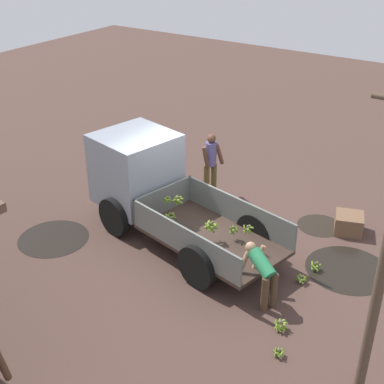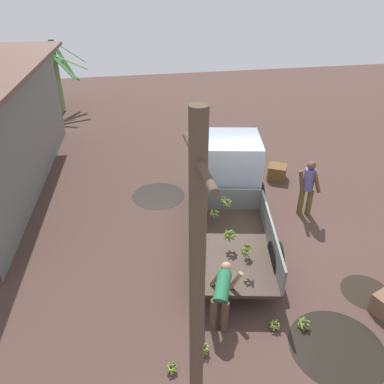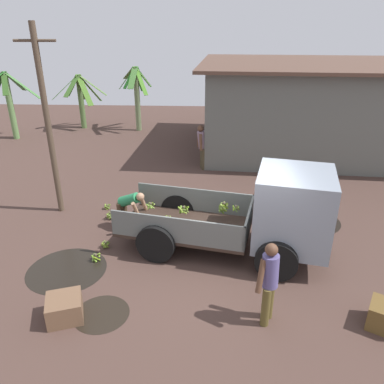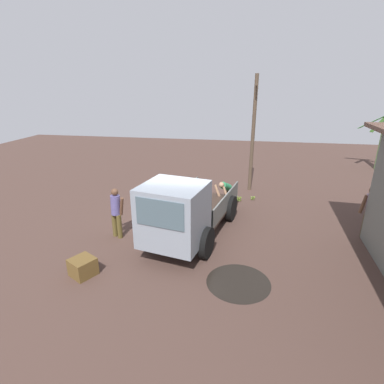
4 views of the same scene
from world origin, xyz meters
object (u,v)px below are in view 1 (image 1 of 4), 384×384
Objects in this scene: banana_bunch_on_ground_1 at (316,266)px; person_worker_loading at (262,271)px; banana_bunch_on_ground_2 at (280,325)px; cargo_truck at (149,181)px; person_foreground_visitor at (211,161)px; wooden_crate_0 at (349,223)px; banana_bunch_on_ground_3 at (279,352)px; banana_bunch_on_ground_0 at (301,279)px; wooden_crate_1 at (148,164)px.

person_worker_loading is at bearing 71.69° from banana_bunch_on_ground_1.
banana_bunch_on_ground_2 is (-0.17, 2.05, 0.01)m from banana_bunch_on_ground_1.
cargo_truck is 4.17m from banana_bunch_on_ground_1.
person_foreground_visitor is 4.56m from person_worker_loading.
banana_bunch_on_ground_2 is (-4.19, 1.63, -1.01)m from cargo_truck.
wooden_crate_0 is (-4.07, -2.28, -0.91)m from cargo_truck.
person_foreground_visitor is at bearing -46.92° from banana_bunch_on_ground_3.
banana_bunch_on_ground_3 is at bearing 103.41° from banana_bunch_on_ground_0.
banana_bunch_on_ground_1 reaches higher than banana_bunch_on_ground_3.
banana_bunch_on_ground_3 is (-4.10, 4.39, -0.82)m from person_foreground_visitor.
person_foreground_visitor is 1.46× the size of person_worker_loading.
wooden_crate_1 is at bearing -39.01° from cargo_truck.
wooden_crate_0 reaches higher than banana_bunch_on_ground_3.
banana_bunch_on_ground_0 is 0.89× the size of banana_bunch_on_ground_2.
wooden_crate_0 is at bearing 26.82° from person_foreground_visitor.
wooden_crate_0 is (0.12, -3.90, 0.10)m from banana_bunch_on_ground_2.
person_worker_loading is at bearing 174.55° from cargo_truck.
person_foreground_visitor reaches higher than banana_bunch_on_ground_2.
person_worker_loading is 1.57m from banana_bunch_on_ground_3.
wooden_crate_0 reaches higher than banana_bunch_on_ground_0.
wooden_crate_1 reaches higher than banana_bunch_on_ground_3.
wooden_crate_1 is (5.74, -2.37, 0.13)m from banana_bunch_on_ground_0.
cargo_truck is 25.79× the size of banana_bunch_on_ground_3.
wooden_crate_0 reaches higher than banana_bunch_on_ground_2.
wooden_crate_0 is 1.11× the size of wooden_crate_1.
banana_bunch_on_ground_2 is 0.44× the size of wooden_crate_1.
person_worker_loading is 4.46× the size of banana_bunch_on_ground_2.
banana_bunch_on_ground_3 is at bearing 94.77° from wooden_crate_0.
banana_bunch_on_ground_2 is at bearing 170.85° from cargo_truck.
wooden_crate_1 reaches higher than banana_bunch_on_ground_1.
banana_bunch_on_ground_2 is at bearing 147.25° from wooden_crate_1.
cargo_truck is at bearing 29.24° from wooden_crate_0.
cargo_truck is 20.09× the size of banana_bunch_on_ground_2.
banana_bunch_on_ground_0 is 0.93× the size of banana_bunch_on_ground_1.
wooden_crate_0 is at bearing -74.64° from person_worker_loading.
person_foreground_visitor is at bearing 178.43° from wooden_crate_1.
banana_bunch_on_ground_3 is (-0.50, 2.08, -0.01)m from banana_bunch_on_ground_0.
banana_bunch_on_ground_2 is (-3.85, 3.79, -0.80)m from person_foreground_visitor.
cargo_truck reaches higher than banana_bunch_on_ground_2.
person_foreground_visitor reaches higher than wooden_crate_0.
banana_bunch_on_ground_1 is (-3.68, 1.74, -0.81)m from person_foreground_visitor.
cargo_truck is 3.71m from person_worker_loading.
person_foreground_visitor is (-0.34, -2.16, -0.21)m from cargo_truck.
person_worker_loading is 6.29m from wooden_crate_1.
person_foreground_visitor is 7.37× the size of banana_bunch_on_ground_0.
wooden_crate_0 is at bearing -92.85° from banana_bunch_on_ground_0.
wooden_crate_1 is (1.79, -2.22, -0.89)m from cargo_truck.
wooden_crate_1 reaches higher than wooden_crate_0.
banana_bunch_on_ground_1 is 1.86m from wooden_crate_0.
banana_bunch_on_ground_0 is at bearing -170.02° from cargo_truck.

